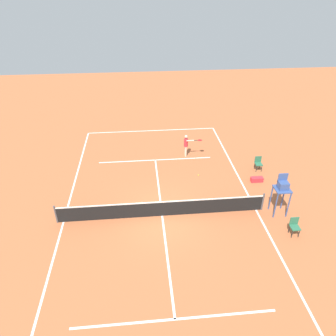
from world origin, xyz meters
name	(u,v)px	position (x,y,z in m)	size (l,w,h in m)	color
ground_plane	(162,216)	(0.00, 0.00, 0.00)	(60.00, 60.00, 0.00)	#B76038
court_lines	(162,216)	(0.00, 0.00, 0.00)	(10.55, 22.05, 0.01)	white
tennis_net	(162,208)	(0.00, 0.00, 0.50)	(11.15, 0.10, 1.07)	#4C4C51
player_serving	(187,144)	(-2.26, -6.45, 0.96)	(1.25, 0.55, 1.63)	beige
tennis_ball	(198,175)	(-2.66, -3.76, 0.03)	(0.07, 0.07, 0.07)	#CCE033
umpire_chair	(282,188)	(-6.28, 0.33, 1.61)	(0.80, 0.80, 2.41)	#38518C
courtside_chair_near	(295,226)	(-6.42, 2.02, 0.53)	(0.44, 0.46, 0.95)	#262626
courtside_chair_mid	(258,163)	(-6.72, -4.09, 0.53)	(0.44, 0.46, 0.95)	#262626
equipment_bag	(257,179)	(-6.20, -2.73, 0.15)	(0.76, 0.32, 0.30)	red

